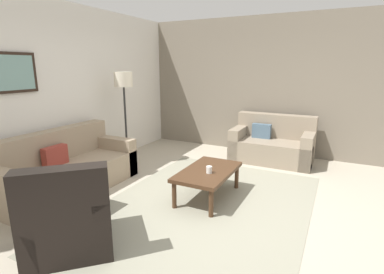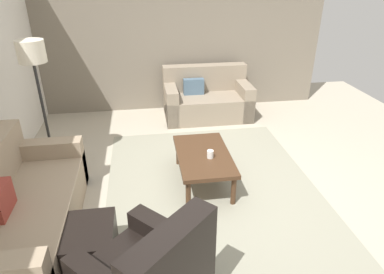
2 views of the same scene
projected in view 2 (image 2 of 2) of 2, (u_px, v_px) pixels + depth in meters
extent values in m
plane|color=#B2A893|center=(215.00, 196.00, 4.07)|extent=(8.00, 8.00, 0.00)
cube|color=slate|center=(182.00, 33.00, 6.09)|extent=(0.12, 5.20, 2.80)
cube|color=gray|center=(215.00, 196.00, 4.07)|extent=(3.58, 2.56, 0.01)
cube|color=gray|center=(26.00, 221.00, 3.35)|extent=(2.05, 0.91, 0.42)
cube|color=gray|center=(46.00, 164.00, 4.13)|extent=(0.20, 0.91, 0.62)
cube|color=#99382D|center=(1.00, 200.00, 3.08)|extent=(0.36, 0.12, 0.28)
cube|color=gray|center=(207.00, 106.00, 6.12)|extent=(0.86, 1.51, 0.42)
cube|color=gray|center=(204.00, 88.00, 6.29)|extent=(0.24, 1.51, 0.88)
cube|color=gray|center=(171.00, 103.00, 5.98)|extent=(0.86, 0.20, 0.62)
cube|color=gray|center=(243.00, 99.00, 6.16)|extent=(0.86, 0.20, 0.62)
cube|color=slate|center=(194.00, 87.00, 6.01)|extent=(0.12, 0.36, 0.28)
cube|color=black|center=(170.00, 255.00, 2.84)|extent=(0.69, 0.67, 0.60)
cube|color=black|center=(84.00, 246.00, 3.06)|extent=(0.56, 0.56, 0.40)
cylinder|color=#472D1C|center=(234.00, 191.00, 3.86)|extent=(0.06, 0.06, 0.36)
cylinder|color=#472D1C|center=(215.00, 150.00, 4.73)|extent=(0.06, 0.06, 0.36)
cylinder|color=#472D1C|center=(188.00, 195.00, 3.79)|extent=(0.06, 0.06, 0.36)
cylinder|color=#472D1C|center=(178.00, 152.00, 4.66)|extent=(0.06, 0.06, 0.36)
cube|color=#472D1C|center=(204.00, 155.00, 4.17)|extent=(1.10, 0.64, 0.05)
cylinder|color=white|center=(210.00, 154.00, 4.05)|extent=(0.08, 0.08, 0.09)
cylinder|color=black|center=(55.00, 167.00, 4.64)|extent=(0.28, 0.28, 0.03)
cylinder|color=#262626|center=(45.00, 119.00, 4.32)|extent=(0.04, 0.04, 1.45)
cylinder|color=beige|center=(31.00, 51.00, 3.94)|extent=(0.32, 0.32, 0.26)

